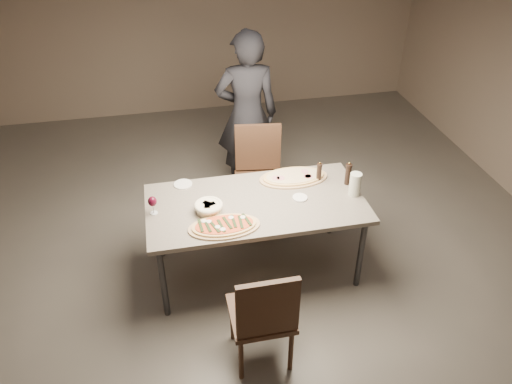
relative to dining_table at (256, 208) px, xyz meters
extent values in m
plane|color=#59544D|center=(0.00, 0.00, -0.69)|extent=(7.00, 7.00, 0.00)
plane|color=gray|center=(0.00, 3.50, 0.71)|extent=(6.00, 0.00, 6.00)
cube|color=slate|center=(0.00, 0.00, 0.04)|extent=(1.80, 0.90, 0.04)
cylinder|color=#333335|center=(-0.82, -0.37, -0.34)|extent=(0.05, 0.05, 0.71)
cylinder|color=#333335|center=(0.82, -0.37, -0.34)|extent=(0.05, 0.05, 0.71)
cylinder|color=#333335|center=(-0.82, 0.37, -0.34)|extent=(0.05, 0.05, 0.71)
cylinder|color=#333335|center=(0.82, 0.37, -0.34)|extent=(0.05, 0.05, 0.71)
ellipsoid|color=white|center=(-0.46, -0.21, 0.10)|extent=(0.05, 0.05, 0.01)
ellipsoid|color=white|center=(-0.36, -0.31, 0.10)|extent=(0.05, 0.05, 0.01)
ellipsoid|color=white|center=(-0.42, -0.23, 0.10)|extent=(0.05, 0.05, 0.01)
ellipsoid|color=white|center=(-0.15, -0.23, 0.10)|extent=(0.05, 0.05, 0.01)
ellipsoid|color=white|center=(-0.24, -0.21, 0.10)|extent=(0.05, 0.05, 0.01)
ellipsoid|color=white|center=(-0.33, -0.34, 0.10)|extent=(0.05, 0.05, 0.01)
cube|color=#223315|center=(-0.49, -0.26, 0.09)|extent=(0.03, 0.16, 0.01)
cube|color=#223315|center=(-0.44, -0.28, 0.09)|extent=(0.05, 0.16, 0.01)
cube|color=#223315|center=(-0.38, -0.30, 0.09)|extent=(0.07, 0.16, 0.01)
cube|color=#223315|center=(-0.33, -0.30, 0.09)|extent=(0.05, 0.16, 0.01)
cube|color=#223315|center=(-0.28, -0.27, 0.09)|extent=(0.06, 0.16, 0.01)
cube|color=#223315|center=(-0.23, -0.26, 0.09)|extent=(0.03, 0.16, 0.01)
cube|color=#223315|center=(-0.18, -0.28, 0.09)|extent=(0.03, 0.16, 0.01)
cube|color=#223315|center=(-0.13, -0.26, 0.09)|extent=(0.06, 0.16, 0.01)
cylinder|color=pink|center=(0.51, 0.32, 0.09)|extent=(0.07, 0.07, 0.00)
cylinder|color=pink|center=(0.23, 0.27, 0.09)|extent=(0.07, 0.07, 0.00)
cylinder|color=pink|center=(0.52, 0.23, 0.09)|extent=(0.07, 0.07, 0.00)
cylinder|color=pink|center=(0.51, 0.24, 0.09)|extent=(0.07, 0.07, 0.00)
cylinder|color=pink|center=(0.27, 0.26, 0.09)|extent=(0.07, 0.07, 0.00)
cylinder|color=#EEE5C1|center=(-0.40, -0.05, 0.10)|extent=(0.20, 0.20, 0.08)
torus|color=#EEE5C1|center=(-0.40, -0.05, 0.12)|extent=(0.23, 0.23, 0.03)
cube|color=olive|center=(-0.37, -0.05, 0.11)|extent=(0.07, 0.07, 0.04)
cube|color=olive|center=(-0.41, -0.03, 0.11)|extent=(0.08, 0.08, 0.04)
cube|color=olive|center=(-0.41, -0.08, 0.11)|extent=(0.06, 0.07, 0.04)
cylinder|color=white|center=(0.37, -0.03, 0.06)|extent=(0.12, 0.12, 0.01)
cylinder|color=gold|center=(0.37, -0.03, 0.07)|extent=(0.09, 0.09, 0.00)
cylinder|color=black|center=(0.60, 0.20, 0.13)|extent=(0.04, 0.04, 0.15)
cylinder|color=black|center=(0.60, 0.20, 0.22)|extent=(0.05, 0.05, 0.02)
sphere|color=gold|center=(0.60, 0.20, 0.24)|extent=(0.02, 0.02, 0.02)
cylinder|color=black|center=(0.83, 0.10, 0.15)|extent=(0.05, 0.05, 0.18)
cylinder|color=black|center=(0.83, 0.10, 0.24)|extent=(0.06, 0.06, 0.02)
sphere|color=gold|center=(0.83, 0.10, 0.26)|extent=(0.02, 0.02, 0.02)
cylinder|color=silver|center=(0.83, -0.06, 0.16)|extent=(0.10, 0.10, 0.20)
cylinder|color=silver|center=(-0.83, 0.02, 0.06)|extent=(0.06, 0.06, 0.01)
cylinder|color=silver|center=(-0.83, 0.02, 0.10)|extent=(0.01, 0.01, 0.08)
ellipsoid|color=#4A0A1E|center=(-0.83, 0.02, 0.17)|extent=(0.07, 0.07, 0.09)
cylinder|color=white|center=(-0.57, 0.38, 0.06)|extent=(0.16, 0.16, 0.01)
cube|color=#40291B|center=(-0.15, -0.90, -0.26)|extent=(0.44, 0.44, 0.04)
cylinder|color=#40291B|center=(-0.33, -1.08, -0.49)|extent=(0.04, 0.04, 0.41)
cylinder|color=#40291B|center=(0.03, -1.08, -0.49)|extent=(0.04, 0.04, 0.41)
cylinder|color=#40291B|center=(-0.33, -0.72, -0.49)|extent=(0.04, 0.04, 0.41)
cylinder|color=#40291B|center=(0.03, -0.72, -0.49)|extent=(0.04, 0.04, 0.41)
cube|color=#40291B|center=(-0.15, -1.10, 0.01)|extent=(0.42, 0.04, 0.46)
cube|color=#40291B|center=(0.18, 0.69, -0.24)|extent=(0.53, 0.53, 0.04)
cylinder|color=#40291B|center=(0.39, 0.85, -0.47)|extent=(0.04, 0.04, 0.44)
cylinder|color=#40291B|center=(0.01, 0.90, -0.47)|extent=(0.04, 0.04, 0.44)
cylinder|color=#40291B|center=(0.34, 0.47, -0.47)|extent=(0.04, 0.04, 0.44)
cylinder|color=#40291B|center=(-0.04, 0.53, -0.47)|extent=(0.04, 0.04, 0.44)
cube|color=#40291B|center=(0.21, 0.90, 0.05)|extent=(0.45, 0.10, 0.49)
imported|color=black|center=(0.18, 1.33, 0.20)|extent=(0.68, 0.47, 1.78)
camera|label=1|loc=(-0.68, -3.26, 2.46)|focal=35.00mm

